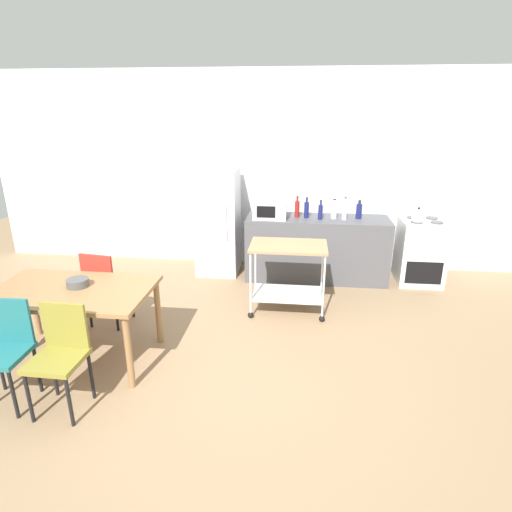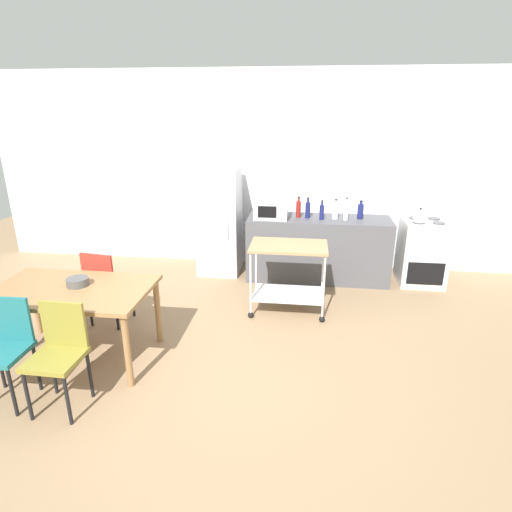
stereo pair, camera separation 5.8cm
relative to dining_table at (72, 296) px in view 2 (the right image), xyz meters
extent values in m
plane|color=#8C7051|center=(1.47, -0.21, -0.67)|extent=(12.00, 12.00, 0.00)
cube|color=white|center=(1.47, 2.99, 0.78)|extent=(8.40, 0.12, 2.90)
cube|color=#4C4C51|center=(2.37, 2.39, -0.22)|extent=(2.00, 0.64, 0.90)
cube|color=olive|center=(0.00, 0.00, 0.06)|extent=(1.50, 0.90, 0.04)
cylinder|color=olive|center=(0.69, -0.39, -0.32)|extent=(0.06, 0.06, 0.71)
cylinder|color=olive|center=(-0.69, 0.39, -0.32)|extent=(0.06, 0.06, 0.71)
cylinder|color=olive|center=(0.69, 0.39, -0.32)|extent=(0.06, 0.06, 0.71)
cube|color=olive|center=(0.25, -0.74, -0.20)|extent=(0.41, 0.41, 0.04)
cube|color=olive|center=(0.25, -0.56, 0.02)|extent=(0.38, 0.04, 0.40)
cylinder|color=black|center=(0.08, -0.91, -0.45)|extent=(0.03, 0.03, 0.45)
cylinder|color=black|center=(0.42, -0.92, -0.45)|extent=(0.03, 0.03, 0.45)
cylinder|color=black|center=(0.08, -0.57, -0.45)|extent=(0.03, 0.03, 0.45)
cylinder|color=black|center=(0.42, -0.58, -0.45)|extent=(0.03, 0.03, 0.45)
cube|color=#1E666B|center=(-0.25, -0.72, -0.20)|extent=(0.41, 0.41, 0.04)
cube|color=#1E666B|center=(-0.26, -0.54, 0.02)|extent=(0.38, 0.04, 0.40)
cylinder|color=black|center=(-0.07, -0.88, -0.45)|extent=(0.03, 0.03, 0.45)
cylinder|color=black|center=(-0.43, -0.55, -0.45)|extent=(0.03, 0.03, 0.45)
cylinder|color=black|center=(-0.09, -0.54, -0.45)|extent=(0.03, 0.03, 0.45)
cube|color=#B72D23|center=(0.00, 0.76, -0.20)|extent=(0.45, 0.45, 0.04)
cube|color=#B72D23|center=(-0.03, 0.58, 0.02)|extent=(0.38, 0.08, 0.40)
cylinder|color=black|center=(0.19, 0.90, -0.45)|extent=(0.03, 0.03, 0.45)
cylinder|color=black|center=(-0.15, 0.95, -0.45)|extent=(0.03, 0.03, 0.45)
cylinder|color=black|center=(0.14, 0.57, -0.45)|extent=(0.03, 0.03, 0.45)
cylinder|color=black|center=(-0.20, 0.61, -0.45)|extent=(0.03, 0.03, 0.45)
cube|color=white|center=(3.82, 2.41, -0.22)|extent=(0.60, 0.60, 0.90)
cube|color=black|center=(3.82, 2.10, -0.42)|extent=(0.48, 0.01, 0.32)
cylinder|color=#47474C|center=(3.69, 2.29, 0.24)|extent=(0.16, 0.16, 0.02)
cylinder|color=#47474C|center=(3.95, 2.29, 0.24)|extent=(0.16, 0.16, 0.02)
cylinder|color=#47474C|center=(3.69, 2.53, 0.24)|extent=(0.16, 0.16, 0.02)
cylinder|color=#47474C|center=(3.95, 2.53, 0.24)|extent=(0.16, 0.16, 0.02)
cube|color=silver|center=(0.92, 2.49, 0.10)|extent=(0.60, 0.60, 1.55)
cylinder|color=silver|center=(1.10, 2.17, 0.18)|extent=(0.02, 0.02, 0.50)
cube|color=#A37A51|center=(2.00, 1.28, 0.16)|extent=(0.90, 0.56, 0.03)
cube|color=silver|center=(2.00, 1.28, -0.45)|extent=(0.83, 0.52, 0.02)
cylinder|color=silver|center=(1.58, 1.03, -0.22)|extent=(0.02, 0.02, 0.76)
sphere|color=black|center=(1.58, 1.03, -0.64)|extent=(0.07, 0.07, 0.07)
cylinder|color=silver|center=(2.42, 1.03, -0.22)|extent=(0.02, 0.02, 0.76)
sphere|color=black|center=(2.42, 1.03, -0.64)|extent=(0.07, 0.07, 0.07)
cylinder|color=silver|center=(1.58, 1.53, -0.22)|extent=(0.02, 0.02, 0.76)
sphere|color=black|center=(1.58, 1.53, -0.64)|extent=(0.07, 0.07, 0.07)
cylinder|color=silver|center=(2.42, 1.53, -0.22)|extent=(0.02, 0.02, 0.76)
sphere|color=black|center=(2.42, 1.53, -0.64)|extent=(0.07, 0.07, 0.07)
cube|color=silver|center=(1.70, 2.31, 0.36)|extent=(0.46, 0.34, 0.26)
cube|color=black|center=(1.66, 2.13, 0.36)|extent=(0.25, 0.01, 0.16)
cylinder|color=maroon|center=(2.08, 2.40, 0.34)|extent=(0.07, 0.07, 0.23)
cylinder|color=maroon|center=(2.08, 2.40, 0.49)|extent=(0.03, 0.03, 0.06)
cylinder|color=black|center=(2.08, 2.40, 0.52)|extent=(0.03, 0.03, 0.01)
cylinder|color=navy|center=(2.21, 2.38, 0.34)|extent=(0.07, 0.07, 0.22)
cylinder|color=navy|center=(2.21, 2.38, 0.48)|extent=(0.03, 0.03, 0.06)
cylinder|color=black|center=(2.21, 2.38, 0.51)|extent=(0.03, 0.03, 0.01)
cylinder|color=navy|center=(2.40, 2.32, 0.33)|extent=(0.06, 0.06, 0.20)
cylinder|color=navy|center=(2.40, 2.32, 0.46)|extent=(0.03, 0.03, 0.06)
cylinder|color=black|center=(2.40, 2.32, 0.49)|extent=(0.03, 0.03, 0.01)
cylinder|color=silver|center=(2.59, 2.38, 0.34)|extent=(0.08, 0.08, 0.22)
cylinder|color=silver|center=(2.59, 2.38, 0.47)|extent=(0.04, 0.04, 0.04)
cylinder|color=black|center=(2.59, 2.38, 0.50)|extent=(0.04, 0.04, 0.01)
cylinder|color=silver|center=(2.73, 2.34, 0.35)|extent=(0.07, 0.07, 0.24)
cylinder|color=silver|center=(2.73, 2.34, 0.50)|extent=(0.03, 0.03, 0.06)
cylinder|color=black|center=(2.73, 2.34, 0.53)|extent=(0.03, 0.03, 0.01)
cylinder|color=navy|center=(2.93, 2.43, 0.33)|extent=(0.08, 0.08, 0.21)
cylinder|color=navy|center=(2.93, 2.43, 0.46)|extent=(0.04, 0.04, 0.04)
cylinder|color=black|center=(2.93, 2.43, 0.48)|extent=(0.04, 0.04, 0.01)
cylinder|color=#4C4C4C|center=(0.04, 0.07, 0.12)|extent=(0.21, 0.21, 0.08)
cylinder|color=silver|center=(3.70, 2.31, 0.33)|extent=(0.17, 0.17, 0.16)
sphere|color=black|center=(3.70, 2.31, 0.42)|extent=(0.03, 0.03, 0.03)
cylinder|color=silver|center=(3.82, 2.31, 0.35)|extent=(0.08, 0.02, 0.07)
camera|label=1|loc=(2.15, -3.44, 1.72)|focal=29.66mm
camera|label=2|loc=(2.21, -3.43, 1.72)|focal=29.66mm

